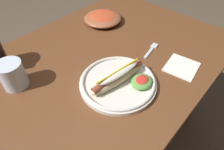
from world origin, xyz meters
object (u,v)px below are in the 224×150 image
object	(u,v)px
fork	(152,49)
napkin	(182,67)
side_bowl	(103,18)
hot_dog_plate	(119,81)
water_cup	(12,75)

from	to	relation	value
fork	napkin	world-z (taller)	same
fork	side_bowl	distance (m)	0.34
side_bowl	napkin	bearing A→B (deg)	-95.23
fork	hot_dog_plate	bearing A→B (deg)	176.64
hot_dog_plate	fork	world-z (taller)	hot_dog_plate
side_bowl	napkin	size ratio (longest dim) A/B	1.53
hot_dog_plate	water_cup	world-z (taller)	water_cup
water_cup	side_bowl	xyz separation A→B (m)	(0.55, 0.08, -0.03)
hot_dog_plate	side_bowl	size ratio (longest dim) A/B	1.44
hot_dog_plate	fork	bearing A→B (deg)	6.79
hot_dog_plate	fork	distance (m)	0.26
hot_dog_plate	side_bowl	xyz separation A→B (m)	(0.29, 0.37, 0.00)
water_cup	fork	bearing A→B (deg)	-26.01
napkin	hot_dog_plate	bearing A→B (deg)	152.70
hot_dog_plate	side_bowl	bearing A→B (deg)	51.57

